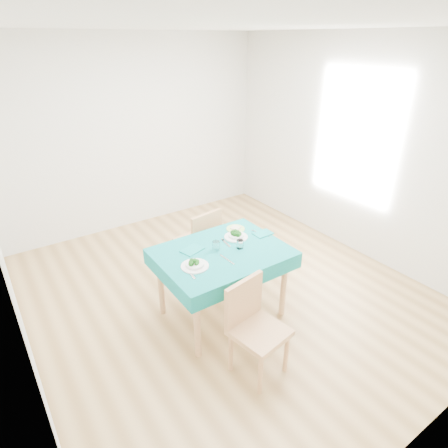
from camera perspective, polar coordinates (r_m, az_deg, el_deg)
room_shell at (r=3.73m, az=-0.00°, el=6.86°), size 4.02×4.52×2.73m
table at (r=3.82m, az=-0.30°, el=-9.02°), size 1.23×0.93×0.76m
chair_near at (r=3.16m, az=5.51°, el=-14.87°), size 0.48×0.52×1.04m
chair_far at (r=4.44m, az=-4.21°, el=-1.38°), size 0.49×0.52×1.06m
bowl_near at (r=3.37m, az=-4.48°, el=-5.94°), size 0.25×0.25×0.08m
bowl_far at (r=3.84m, az=1.85°, el=-1.58°), size 0.24×0.24×0.07m
fork_near at (r=3.29m, az=-5.07°, el=-7.60°), size 0.04×0.17×0.00m
knife_near at (r=3.48m, az=0.47°, el=-5.43°), size 0.03×0.22×0.00m
fork_far at (r=3.75m, az=0.34°, el=-2.94°), size 0.05×0.17×0.00m
knife_far at (r=3.95m, az=5.62°, el=-1.42°), size 0.08×0.23×0.00m
napkin_near at (r=3.64m, az=-4.86°, el=-3.94°), size 0.24×0.20×0.01m
napkin_far at (r=3.94m, az=5.96°, el=-1.45°), size 0.20×0.14×0.01m
tumbler_center at (r=3.61m, az=-1.22°, el=-3.34°), size 0.07×0.07×0.09m
tumbler_side at (r=3.65m, az=2.45°, el=-3.09°), size 0.07×0.07×0.09m
side_plate at (r=4.02m, az=1.78°, el=-0.72°), size 0.20×0.20×0.01m
bread_slice at (r=4.01m, az=1.78°, el=-0.57°), size 0.12×0.12×0.01m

